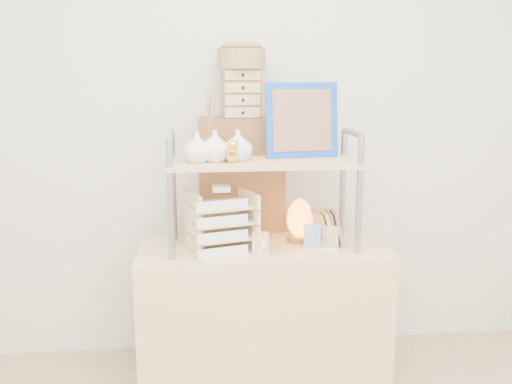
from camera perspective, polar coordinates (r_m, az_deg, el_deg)
The scene contains 10 objects.
room_shell at distance 1.87m, azimuth 3.71°, elevation 15.47°, with size 3.42×3.41×2.61m.
desk at distance 2.92m, azimuth 0.65°, elevation -12.52°, with size 1.20×0.50×0.75m, color tan.
cabinet at distance 3.15m, azimuth -1.40°, elevation -4.84°, with size 0.45×0.24×1.35m, color brown.
hutch at distance 2.70m, azimuth -0.11°, elevation 3.41°, with size 0.90×0.34×0.78m.
letter_tray at distance 2.67m, azimuth -3.46°, elevation -3.37°, with size 0.32×0.31×0.32m.
salt_lamp at distance 2.86m, azimuth 4.39°, elevation -2.77°, with size 0.14×0.13×0.22m.
desk_clock at distance 2.65m, azimuth 0.43°, elevation -5.17°, with size 0.08×0.04×0.11m.
postcard_stand at distance 2.75m, azimuth 6.50°, elevation -5.00°, with size 0.18×0.09×0.12m.
drawer_chest at distance 3.00m, azimuth -1.44°, elevation 9.83°, with size 0.20×0.16×0.25m.
woven_basket at distance 3.01m, azimuth -1.46°, elevation 13.16°, with size 0.25×0.25×0.10m, color olive.
Camera 1 is at (-0.31, -1.45, 1.57)m, focal length 40.00 mm.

